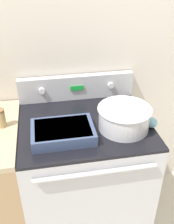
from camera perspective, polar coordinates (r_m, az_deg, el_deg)
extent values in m
cube|color=beige|center=(1.76, -2.79, 13.74)|extent=(8.00, 0.05, 2.50)
cube|color=#BCBCC1|center=(1.88, -0.52, -14.05)|extent=(0.78, 0.67, 0.89)
cube|color=black|center=(1.59, -0.60, -2.50)|extent=(0.78, 0.67, 0.02)
cylinder|color=silver|center=(1.36, 2.04, -13.15)|extent=(0.64, 0.02, 0.02)
cube|color=#BCBCC1|center=(1.81, -2.32, 5.43)|extent=(0.78, 0.05, 0.17)
cylinder|color=white|center=(1.76, -9.80, 4.51)|extent=(0.04, 0.02, 0.04)
cylinder|color=white|center=(1.82, 5.24, 5.78)|extent=(0.04, 0.02, 0.04)
cube|color=green|center=(1.77, -2.17, 5.23)|extent=(0.09, 0.01, 0.03)
cylinder|color=silver|center=(1.51, 8.06, -1.31)|extent=(0.29, 0.29, 0.13)
torus|color=silver|center=(1.48, 8.23, 0.70)|extent=(0.31, 0.31, 0.01)
cylinder|color=beige|center=(1.49, 8.19, 0.27)|extent=(0.27, 0.27, 0.02)
cube|color=#38476B|center=(1.45, -5.29, -4.38)|extent=(0.34, 0.24, 0.06)
cube|color=tan|center=(1.44, -5.31, -3.92)|extent=(0.30, 0.21, 0.04)
cylinder|color=#7AB2C6|center=(1.68, 12.09, -0.47)|extent=(0.01, 0.27, 0.01)
sphere|color=#7AB2C6|center=(1.57, 13.93, -2.27)|extent=(0.06, 0.06, 0.06)
cylinder|color=tan|center=(1.58, -18.17, -1.47)|extent=(0.05, 0.05, 0.10)
cylinder|color=brown|center=(1.55, -18.51, 0.27)|extent=(0.05, 0.05, 0.01)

